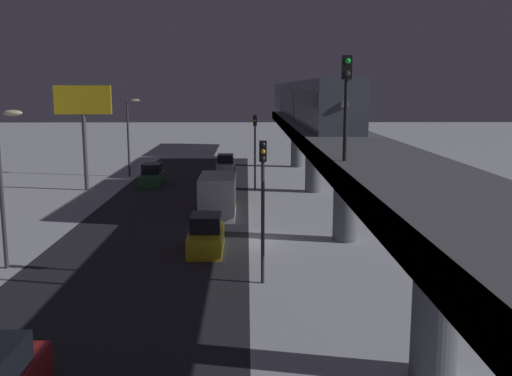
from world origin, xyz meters
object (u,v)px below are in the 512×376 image
(sedan_green, at_px, (152,176))
(box_truck, at_px, (218,194))
(subway_train, at_px, (300,98))
(sedan_silver, at_px, (226,166))
(sedan_yellow, at_px, (206,236))
(rail_signal, at_px, (346,90))
(commercial_billboard, at_px, (83,110))
(traffic_light_mid, at_px, (255,141))
(traffic_light_near, at_px, (263,191))

(sedan_green, xyz_separation_m, box_truck, (-6.60, 12.05, 0.55))
(subway_train, distance_m, sedan_silver, 10.55)
(sedan_yellow, distance_m, box_truck, 9.66)
(rail_signal, height_order, sedan_silver, rail_signal)
(box_truck, xyz_separation_m, commercial_billboard, (11.81, -9.51, 5.48))
(box_truck, distance_m, traffic_light_mid, 10.34)
(rail_signal, distance_m, traffic_light_mid, 27.84)
(sedan_green, relative_size, traffic_light_near, 0.69)
(subway_train, xyz_separation_m, rail_signal, (1.83, 38.95, 0.95))
(box_truck, bearing_deg, subway_train, -109.78)
(sedan_green, bearing_deg, box_truck, 118.72)
(subway_train, distance_m, commercial_billboard, 22.69)
(traffic_light_mid, bearing_deg, subway_train, -112.94)
(sedan_yellow, bearing_deg, rail_signal, -53.55)
(sedan_green, bearing_deg, sedan_yellow, 106.44)
(subway_train, xyz_separation_m, commercial_billboard, (19.43, 11.69, -0.80))
(sedan_silver, bearing_deg, rail_signal, -80.83)
(commercial_billboard, bearing_deg, traffic_light_near, 120.55)
(commercial_billboard, bearing_deg, box_truck, 141.17)
(box_truck, bearing_deg, commercial_billboard, -38.83)
(traffic_light_near, bearing_deg, rail_signal, 139.12)
(sedan_silver, bearing_deg, commercial_billboard, -139.64)
(sedan_silver, height_order, commercial_billboard, commercial_billboard)
(traffic_light_near, bearing_deg, commercial_billboard, -59.45)
(box_truck, bearing_deg, traffic_light_near, 100.15)
(box_truck, relative_size, traffic_light_near, 1.16)
(rail_signal, distance_m, sedan_silver, 38.41)
(sedan_silver, xyz_separation_m, traffic_light_near, (-2.90, 34.45, 3.41))
(rail_signal, relative_size, traffic_light_near, 0.62)
(rail_signal, bearing_deg, commercial_billboard, -57.15)
(rail_signal, bearing_deg, sedan_silver, -80.83)
(sedan_yellow, bearing_deg, commercial_billboard, 121.23)
(traffic_light_near, distance_m, commercial_billboard, 28.67)
(box_truck, height_order, traffic_light_near, traffic_light_near)
(sedan_green, height_order, traffic_light_near, traffic_light_near)
(subway_train, bearing_deg, box_truck, 70.22)
(sedan_green, height_order, commercial_billboard, commercial_billboard)
(sedan_yellow, bearing_deg, box_truck, 88.81)
(sedan_silver, relative_size, box_truck, 0.55)
(box_truck, distance_m, commercial_billboard, 16.12)
(traffic_light_near, height_order, commercial_billboard, commercial_billboard)
(sedan_yellow, height_order, traffic_light_near, traffic_light_near)
(sedan_green, distance_m, box_truck, 13.75)
(subway_train, xyz_separation_m, sedan_green, (14.22, 9.15, -6.83))
(sedan_yellow, height_order, commercial_billboard, commercial_billboard)
(subway_train, distance_m, rail_signal, 39.00)
(rail_signal, bearing_deg, box_truck, -71.93)
(traffic_light_near, bearing_deg, subway_train, -97.73)
(sedan_green, bearing_deg, sedan_silver, -131.13)
(sedan_green, xyz_separation_m, traffic_light_near, (-9.30, 27.12, 3.40))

